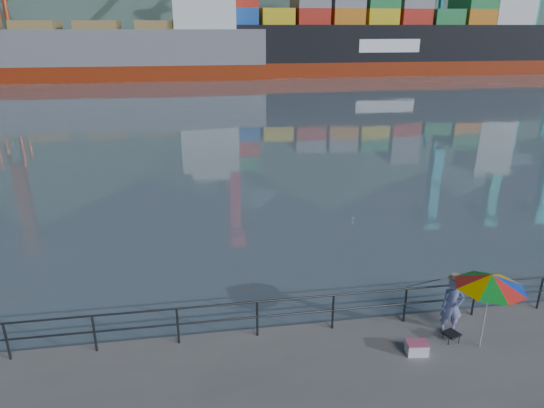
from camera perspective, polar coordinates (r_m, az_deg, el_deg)
The scene contains 11 objects.
harbor_water at distance 139.04m, azimuth -8.54°, elevation 16.98°, with size 500.00×280.00×0.00m, color slate.
far_dock at distance 102.84m, azimuth -2.32°, elevation 16.07°, with size 200.00×40.00×0.40m, color #514F4C.
guardrail at distance 12.86m, azimuth 2.79°, elevation -12.87°, with size 22.00×0.06×1.03m.
container_stacks at distance 109.87m, azimuth 11.75°, elevation 17.63°, with size 58.00×8.40×7.80m.
fisherman at distance 13.54m, azimuth 20.41°, elevation -11.20°, with size 0.56×0.37×1.53m, color #35489C.
beach_umbrella at distance 12.72m, azimuth 24.37°, elevation -8.24°, with size 1.77×1.77×2.04m.
folding_stool at distance 13.54m, azimuth 20.32°, elevation -14.42°, with size 0.46×0.46×0.23m.
cooler_bag at distance 12.82m, azimuth 16.66°, elevation -15.98°, with size 0.50×0.34×0.29m, color silver.
fishing_rod at distance 14.53m, azimuth 16.89°, elevation -12.00°, with size 0.02×0.02×1.87m, color black.
bulk_carrier at distance 79.57m, azimuth -18.09°, elevation 16.92°, with size 48.61×8.41×14.50m.
container_ship at distance 87.52m, azimuth 13.55°, elevation 18.66°, with size 57.84×9.64×18.10m.
Camera 1 is at (-2.31, -8.82, 7.55)m, focal length 32.00 mm.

